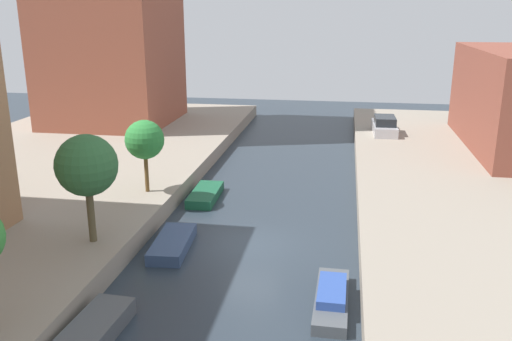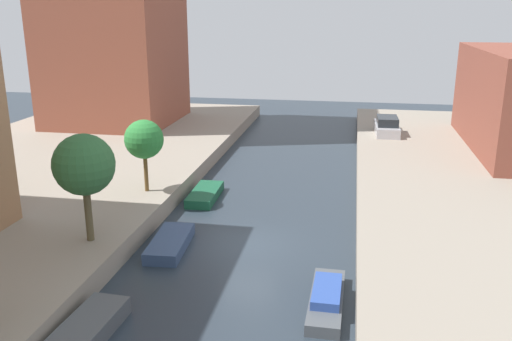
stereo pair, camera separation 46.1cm
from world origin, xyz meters
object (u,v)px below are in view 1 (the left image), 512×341
object	(u,v)px
street_tree_3	(145,140)
moored_boat_right_2	(332,298)
moored_boat_left_2	(173,244)
moored_boat_left_1	(90,334)
moored_boat_left_3	(205,195)
parked_car	(384,126)
street_tree_2	(87,166)

from	to	relation	value
street_tree_3	moored_boat_right_2	xyz separation A→B (m)	(10.44, -8.84, -3.59)
street_tree_3	moored_boat_left_2	world-z (taller)	street_tree_3
moored_boat_left_1	moored_boat_left_3	size ratio (longest dim) A/B	1.07
moored_boat_left_1	moored_boat_right_2	bearing A→B (deg)	25.09
street_tree_3	moored_boat_left_1	size ratio (longest dim) A/B	0.96
moored_boat_left_1	parked_car	bearing A→B (deg)	69.09
parked_car	moored_boat_left_1	distance (m)	31.67
parked_car	street_tree_3	bearing A→B (deg)	-129.08
street_tree_3	moored_boat_left_1	xyz separation A→B (m)	(2.54, -12.54, -3.60)
moored_boat_left_1	moored_boat_left_3	world-z (taller)	moored_boat_left_1
parked_car	moored_boat_left_2	distance (m)	24.56
street_tree_2	moored_boat_left_3	distance (m)	10.12
moored_boat_left_3	moored_boat_right_2	world-z (taller)	moored_boat_right_2
moored_boat_left_2	moored_boat_right_2	distance (m)	8.39
moored_boat_left_2	street_tree_2	bearing A→B (deg)	-148.97
street_tree_3	moored_boat_left_3	size ratio (longest dim) A/B	1.03
street_tree_2	moored_boat_left_1	xyz separation A→B (m)	(2.54, -5.76, -4.09)
parked_car	moored_boat_left_3	size ratio (longest dim) A/B	1.18
moored_boat_left_3	moored_boat_left_2	bearing A→B (deg)	-88.09
moored_boat_left_1	moored_boat_right_2	distance (m)	8.73
moored_boat_left_2	street_tree_3	bearing A→B (deg)	120.98
parked_car	moored_boat_left_1	size ratio (longest dim) A/B	1.10
street_tree_3	moored_boat_left_3	distance (m)	5.02
street_tree_3	moored_boat_left_2	xyz separation A→B (m)	(2.99, -4.98, -3.65)
street_tree_2	moored_boat_right_2	bearing A→B (deg)	-11.16
moored_boat_left_1	moored_boat_left_2	world-z (taller)	moored_boat_left_1
street_tree_3	moored_boat_right_2	bearing A→B (deg)	-40.25
street_tree_3	moored_boat_right_2	distance (m)	14.14
street_tree_2	moored_boat_right_2	xyz separation A→B (m)	(10.44, -2.06, -4.08)
moored_boat_left_1	moored_boat_left_2	bearing A→B (deg)	86.56
street_tree_3	moored_boat_left_1	bearing A→B (deg)	-78.57
moored_boat_left_2	moored_boat_left_3	size ratio (longest dim) A/B	1.01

